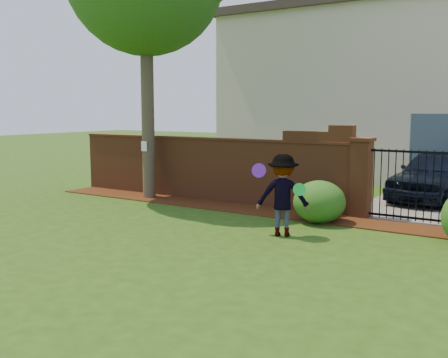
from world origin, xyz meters
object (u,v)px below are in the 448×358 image
Objects in this scene: car at (433,176)px; frisbee_green at (299,189)px; frisbee_purple at (259,171)px; man at (282,196)px.

frisbee_green is at bearing -94.72° from car.
frisbee_green is (-1.34, -5.93, 0.27)m from car.
frisbee_purple is at bearing -101.26° from car.
frisbee_purple is (-0.42, -0.21, 0.50)m from man.
man is at bearing 176.42° from frisbee_green.
frisbee_green is at bearing 13.08° from frisbee_purple.
frisbee_purple is (-2.14, -6.11, 0.61)m from car.
man reaches higher than frisbee_purple.
car is at bearing 77.27° from frisbee_green.
frisbee_purple is 1.15× the size of frisbee_green.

